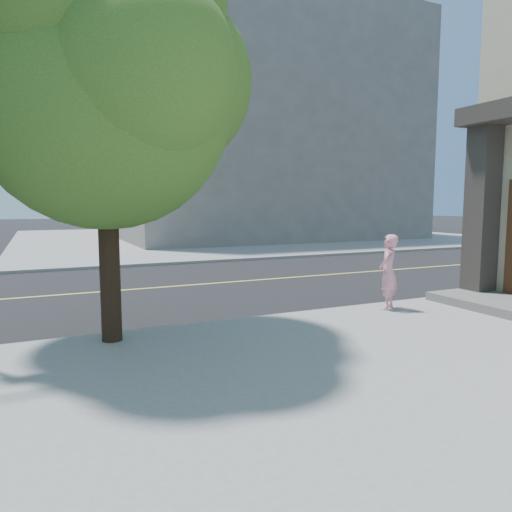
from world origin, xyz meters
name	(u,v)px	position (x,y,z in m)	size (l,w,h in m)	color
ground	(11,351)	(0.00, 0.00, 0.00)	(140.00, 140.00, 0.00)	black
road_ew	(20,298)	(0.00, 4.50, 0.01)	(140.00, 9.00, 0.01)	black
sidewalk_ne	(246,236)	(13.50, 21.50, 0.06)	(29.00, 25.00, 0.12)	gray
filler_ne	(250,133)	(14.00, 22.00, 7.12)	(18.00, 16.00, 14.00)	slate
man_on_phone	(388,272)	(6.98, -0.57, 0.89)	(0.56, 0.37, 1.55)	pink
street_tree	(110,71)	(1.58, -0.49, 4.28)	(4.86, 4.42, 6.45)	black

